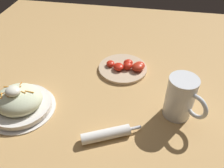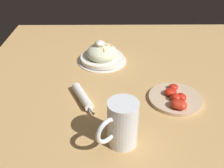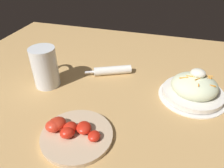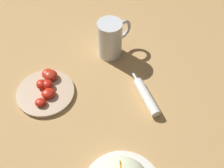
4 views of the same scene
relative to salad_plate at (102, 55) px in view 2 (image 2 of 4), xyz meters
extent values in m
plane|color=tan|center=(0.24, 0.19, -0.03)|extent=(1.43, 1.43, 0.00)
cylinder|color=white|center=(0.00, 0.00, -0.03)|extent=(0.22, 0.22, 0.01)
cylinder|color=white|center=(0.00, 0.00, -0.02)|extent=(0.20, 0.20, 0.02)
ellipsoid|color=beige|center=(0.00, 0.00, 0.01)|extent=(0.15, 0.14, 0.07)
cylinder|color=orange|center=(0.00, 0.01, 0.05)|extent=(0.02, 0.02, 0.01)
cylinder|color=orange|center=(-0.05, 0.02, 0.04)|extent=(0.02, 0.00, 0.01)
cylinder|color=orange|center=(-0.01, 0.04, 0.04)|extent=(0.00, 0.02, 0.01)
cylinder|color=orange|center=(-0.04, -0.01, 0.04)|extent=(0.02, 0.01, 0.01)
cylinder|color=orange|center=(-0.02, -0.02, 0.05)|extent=(0.02, 0.02, 0.01)
cylinder|color=orange|center=(-0.04, -0.03, 0.04)|extent=(0.03, 0.00, 0.01)
cylinder|color=orange|center=(0.04, 0.01, 0.04)|extent=(0.03, 0.01, 0.01)
cylinder|color=orange|center=(0.02, 0.00, 0.05)|extent=(0.03, 0.01, 0.01)
cylinder|color=orange|center=(-0.04, -0.02, 0.04)|extent=(0.02, 0.02, 0.01)
cylinder|color=orange|center=(-0.04, -0.03, 0.04)|extent=(0.02, 0.00, 0.01)
ellipsoid|color=white|center=(0.00, -0.01, 0.06)|extent=(0.05, 0.04, 0.03)
cylinder|color=white|center=(0.50, 0.07, 0.04)|extent=(0.09, 0.09, 0.14)
cylinder|color=gold|center=(0.50, 0.07, 0.01)|extent=(0.08, 0.08, 0.08)
cylinder|color=white|center=(0.50, 0.07, 0.05)|extent=(0.08, 0.08, 0.01)
torus|color=white|center=(0.55, 0.03, 0.05)|extent=(0.06, 0.07, 0.08)
cylinder|color=white|center=(0.30, -0.07, -0.02)|extent=(0.15, 0.09, 0.03)
cylinder|color=silver|center=(0.38, -0.03, -0.02)|extent=(0.04, 0.02, 0.01)
cylinder|color=#D1B28E|center=(0.30, 0.27, -0.03)|extent=(0.19, 0.19, 0.01)
ellipsoid|color=red|center=(0.25, 0.28, -0.01)|extent=(0.04, 0.04, 0.02)
ellipsoid|color=red|center=(0.32, 0.29, -0.01)|extent=(0.05, 0.05, 0.03)
ellipsoid|color=red|center=(0.36, 0.27, -0.01)|extent=(0.07, 0.07, 0.03)
ellipsoid|color=red|center=(0.32, 0.27, -0.01)|extent=(0.05, 0.05, 0.03)
ellipsoid|color=red|center=(0.29, 0.26, -0.01)|extent=(0.06, 0.06, 0.02)
ellipsoid|color=red|center=(0.37, 0.28, -0.01)|extent=(0.05, 0.04, 0.03)
camera|label=1|loc=(0.39, -0.47, 0.54)|focal=37.25mm
camera|label=2|loc=(1.05, 0.04, 0.53)|focal=40.87mm
camera|label=3|loc=(0.10, 0.63, 0.41)|focal=34.29mm
camera|label=4|loc=(-0.22, 0.01, 0.72)|focal=43.50mm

